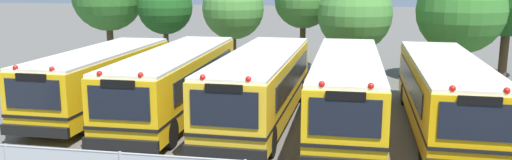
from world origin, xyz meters
The scene contains 11 objects.
ground_plane centered at (0.00, 0.00, 0.00)m, with size 160.00×160.00×0.00m, color #595651.
school_bus_0 centered at (-6.76, 0.09, 1.41)m, with size 2.58×9.39×2.69m.
school_bus_1 centered at (-3.46, -0.05, 1.45)m, with size 2.55×10.71×2.76m.
school_bus_2 centered at (0.00, -0.13, 1.47)m, with size 2.75×10.93×2.80m.
school_bus_3 centered at (3.27, -0.18, 1.47)m, with size 2.46×11.31×2.79m.
school_bus_4 centered at (6.81, -0.01, 1.43)m, with size 2.66×10.98×2.73m.
tree_1 centered at (-7.96, 11.32, 3.73)m, with size 3.41×3.41×5.40m.
tree_2 centered at (-3.19, 9.30, 3.85)m, with size 3.51×3.51×5.52m.
tree_3 centered at (0.37, 11.60, 4.13)m, with size 3.44×3.44×5.92m.
tree_4 centered at (3.53, 9.29, 3.47)m, with size 4.04×4.04×5.54m.
tree_5 centered at (9.00, 9.25, 3.81)m, with size 4.57×4.57×6.10m.
Camera 1 is at (3.35, -19.19, 5.55)m, focal length 35.98 mm.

